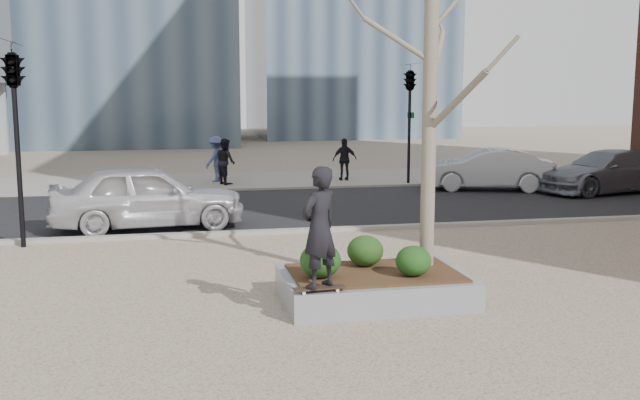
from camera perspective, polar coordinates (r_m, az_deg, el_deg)
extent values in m
plane|color=tan|center=(11.64, -0.44, -8.33)|extent=(120.00, 120.00, 0.00)
cube|color=black|center=(21.31, -5.65, -0.65)|extent=(60.00, 8.00, 0.02)
cube|color=gray|center=(28.21, -7.14, 1.55)|extent=(60.00, 6.00, 0.02)
cube|color=gray|center=(11.80, 4.37, -6.98)|extent=(3.00, 2.00, 0.45)
cube|color=#382314|center=(11.74, 4.38, -5.83)|extent=(2.70, 1.70, 0.04)
ellipsoid|color=#173D13|center=(11.27, 0.03, -4.85)|extent=(0.65, 0.65, 0.55)
ellipsoid|color=#1C3C13|center=(12.05, 3.64, -4.07)|extent=(0.61, 0.61, 0.52)
ellipsoid|color=#183F14|center=(11.48, 7.49, -4.86)|extent=(0.57, 0.57, 0.49)
imported|color=black|center=(10.44, -0.05, -2.22)|extent=(0.79, 0.73, 1.80)
imported|color=silver|center=(18.36, -13.62, 0.29)|extent=(4.93, 2.37, 1.62)
imported|color=#979A9F|center=(25.78, 13.24, 2.41)|extent=(4.71, 2.87, 1.47)
imported|color=slate|center=(26.33, 21.96, 2.13)|extent=(5.32, 2.92, 1.46)
imported|color=black|center=(26.95, -7.57, 3.09)|extent=(0.92, 1.02, 1.72)
imported|color=#46507F|center=(27.79, -8.32, 3.27)|extent=(1.22, 1.29, 1.75)
imported|color=black|center=(27.99, 1.99, 3.27)|extent=(0.97, 0.42, 1.65)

